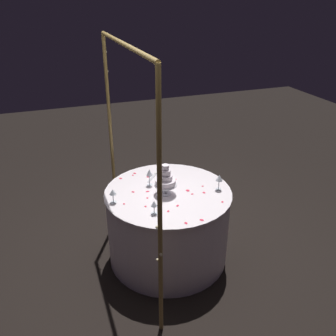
{
  "coord_description": "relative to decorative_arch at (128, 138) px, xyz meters",
  "views": [
    {
      "loc": [
        -2.89,
        1.04,
        2.58
      ],
      "look_at": [
        0.0,
        0.0,
        1.05
      ],
      "focal_mm": 38.32,
      "sensor_mm": 36.0,
      "label": 1
    }
  ],
  "objects": [
    {
      "name": "rose_petal_8",
      "position": [
        -0.56,
        -0.33,
        -0.62
      ],
      "size": [
        0.04,
        0.03,
        0.0
      ],
      "primitive_type": "ellipsoid",
      "rotation": [
        0.0,
        0.0,
        3.24
      ],
      "color": "#E02D47",
      "rests_on": "main_table"
    },
    {
      "name": "rose_petal_18",
      "position": [
        -0.05,
        -0.14,
        -0.62
      ],
      "size": [
        0.03,
        0.02,
        0.0
      ],
      "primitive_type": "ellipsoid",
      "rotation": [
        0.0,
        0.0,
        3.28
      ],
      "color": "#E02D47",
      "rests_on": "main_table"
    },
    {
      "name": "rose_petal_10",
      "position": [
        0.36,
        -0.27,
        -0.62
      ],
      "size": [
        0.04,
        0.04,
        0.0
      ],
      "primitive_type": "ellipsoid",
      "rotation": [
        0.0,
        0.0,
        0.64
      ],
      "color": "#E02D47",
      "rests_on": "main_table"
    },
    {
      "name": "rose_petal_2",
      "position": [
        -0.19,
        -0.08,
        -0.62
      ],
      "size": [
        0.03,
        0.02,
        0.0
      ],
      "primitive_type": "ellipsoid",
      "rotation": [
        0.0,
        0.0,
        0.19
      ],
      "color": "#E02D47",
      "rests_on": "main_table"
    },
    {
      "name": "rose_petal_5",
      "position": [
        -0.56,
        -0.48,
        -0.62
      ],
      "size": [
        0.05,
        0.05,
        0.0
      ],
      "primitive_type": "ellipsoid",
      "rotation": [
        0.0,
        0.0,
        3.89
      ],
      "color": "#E02D47",
      "rests_on": "main_table"
    },
    {
      "name": "wine_glass_0",
      "position": [
        0.25,
        -0.45,
        -0.5
      ],
      "size": [
        0.06,
        0.06,
        0.17
      ],
      "color": "silver",
      "rests_on": "main_table"
    },
    {
      "name": "wine_glass_4",
      "position": [
        -0.02,
        0.18,
        -0.51
      ],
      "size": [
        0.06,
        0.06,
        0.14
      ],
      "color": "silver",
      "rests_on": "main_table"
    },
    {
      "name": "rose_petal_12",
      "position": [
        0.49,
        -0.16,
        -0.62
      ],
      "size": [
        0.05,
        0.04,
        0.0
      ],
      "primitive_type": "ellipsoid",
      "rotation": [
        0.0,
        0.0,
        0.52
      ],
      "color": "#E02D47",
      "rests_on": "main_table"
    },
    {
      "name": "rose_petal_16",
      "position": [
        0.07,
        -0.18,
        -0.62
      ],
      "size": [
        0.03,
        0.04,
        0.0
      ],
      "primitive_type": "ellipsoid",
      "rotation": [
        0.0,
        0.0,
        1.38
      ],
      "color": "#E02D47",
      "rests_on": "main_table"
    },
    {
      "name": "rose_petal_14",
      "position": [
        -0.08,
        0.09,
        -0.62
      ],
      "size": [
        0.03,
        0.02,
        0.0
      ],
      "primitive_type": "ellipsoid",
      "rotation": [
        0.0,
        0.0,
        3.43
      ],
      "color": "#E02D47",
      "rests_on": "main_table"
    },
    {
      "name": "rose_petal_17",
      "position": [
        -0.14,
        -0.7,
        -0.62
      ],
      "size": [
        0.04,
        0.03,
        0.0
      ],
      "primitive_type": "ellipsoid",
      "rotation": [
        0.0,
        0.0,
        3.48
      ],
      "color": "#E02D47",
      "rests_on": "main_table"
    },
    {
      "name": "rose_petal_19",
      "position": [
        -0.04,
        -0.56,
        -0.62
      ],
      "size": [
        0.04,
        0.04,
        0.0
      ],
      "primitive_type": "ellipsoid",
      "rotation": [
        0.0,
        0.0,
        1.18
      ],
      "color": "#E02D47",
      "rests_on": "main_table"
    },
    {
      "name": "rose_petal_21",
      "position": [
        -0.33,
        -0.25,
        -0.62
      ],
      "size": [
        0.04,
        0.03,
        0.0
      ],
      "primitive_type": "ellipsoid",
      "rotation": [
        0.0,
        0.0,
        5.81
      ],
      "color": "#E02D47",
      "rests_on": "main_table"
    },
    {
      "name": "rose_petal_13",
      "position": [
        -0.28,
        -0.37,
        -0.62
      ],
      "size": [
        0.04,
        0.04,
        0.0
      ],
      "primitive_type": "ellipsoid",
      "rotation": [
        0.0,
        0.0,
        2.43
      ],
      "color": "#E02D47",
      "rests_on": "main_table"
    },
    {
      "name": "ground_plane",
      "position": [
        0.0,
        -0.37,
        -1.41
      ],
      "size": [
        12.0,
        12.0,
        0.0
      ],
      "primitive_type": "plane",
      "color": "black"
    },
    {
      "name": "rose_petal_1",
      "position": [
        0.21,
        -0.53,
        -0.62
      ],
      "size": [
        0.03,
        0.04,
        0.0
      ],
      "primitive_type": "ellipsoid",
      "rotation": [
        0.0,
        0.0,
        4.5
      ],
      "color": "#E02D47",
      "rests_on": "main_table"
    },
    {
      "name": "rose_petal_20",
      "position": [
        0.46,
        -0.13,
        -0.62
      ],
      "size": [
        0.03,
        0.02,
        0.0
      ],
      "primitive_type": "ellipsoid",
      "rotation": [
        0.0,
        0.0,
        0.12
      ],
      "color": "#E02D47",
      "rests_on": "main_table"
    },
    {
      "name": "rose_petal_4",
      "position": [
        -0.06,
        -0.56,
        -0.62
      ],
      "size": [
        0.03,
        0.04,
        0.0
      ],
      "primitive_type": "ellipsoid",
      "rotation": [
        0.0,
        0.0,
        4.48
      ],
      "color": "#E02D47",
      "rests_on": "main_table"
    },
    {
      "name": "main_table",
      "position": [
        0.0,
        -0.37,
        -1.02
      ],
      "size": [
        1.26,
        1.26,
        0.79
      ],
      "color": "white",
      "rests_on": "ground"
    },
    {
      "name": "wine_glass_1",
      "position": [
        -0.13,
        -0.86,
        -0.5
      ],
      "size": [
        0.07,
        0.07,
        0.16
      ],
      "color": "silver",
      "rests_on": "main_table"
    },
    {
      "name": "rose_petal_3",
      "position": [
        0.43,
        0.01,
        -0.62
      ],
      "size": [
        0.05,
        0.04,
        0.0
      ],
      "primitive_type": "ellipsoid",
      "rotation": [
        0.0,
        0.0,
        0.64
      ],
      "color": "#E02D47",
      "rests_on": "main_table"
    },
    {
      "name": "rose_petal_9",
      "position": [
        -0.02,
        -0.74,
        -0.62
      ],
      "size": [
        0.02,
        0.03,
        0.0
      ],
      "primitive_type": "ellipsoid",
      "rotation": [
        0.0,
        0.0,
        4.68
      ],
      "color": "#E02D47",
      "rests_on": "main_table"
    },
    {
      "name": "rose_petal_11",
      "position": [
        -0.13,
        -0.58,
        -0.62
      ],
      "size": [
        0.02,
        0.03,
        0.0
      ],
      "primitive_type": "ellipsoid",
      "rotation": [
        0.0,
        0.0,
        4.7
      ],
      "color": "#E02D47",
      "rests_on": "main_table"
    },
    {
      "name": "rose_petal_6",
      "position": [
        0.11,
        -0.04,
        -0.62
      ],
      "size": [
        0.04,
        0.04,
        0.0
      ],
      "primitive_type": "ellipsoid",
      "rotation": [
        0.0,
        0.0,
        0.8
      ],
      "color": "#E02D47",
      "rests_on": "main_table"
    },
    {
      "name": "decorative_arch",
      "position": [
        0.0,
        0.0,
        0.0
      ],
      "size": [
        1.79,
        0.06,
        2.22
      ],
      "color": "olive",
      "rests_on": "ground"
    },
    {
      "name": "rose_petal_0",
      "position": [
        0.27,
        -0.39,
        -0.62
      ],
      "size": [
        0.04,
        0.03,
        0.0
      ],
      "primitive_type": "ellipsoid",
      "rotation": [
        0.0,
        0.0,
        3.15
      ],
      "color": "#E02D47",
      "rests_on": "main_table"
    },
    {
      "name": "rose_petal_7",
      "position": [
        0.13,
        -0.33,
        -0.62
      ],
      "size": [
        0.04,
        0.04,
        0.0
      ],
      "primitive_type": "ellipsoid",
      "rotation": [
        0.0,
        0.0,
        0.82
      ],
      "color": "#E02D47",
      "rests_on": "main_table"
    },
    {
      "name": "rose_petal_15",
      "position": [
        -0.36,
        -0.79,
        -0.62
      ],
      "size": [
        0.04,
        0.03,
        0.0
      ],
      "primitive_type": "ellipsoid",
      "rotation": [
        0.0,
        0.0,
        5.83
      ],
      "color": "#E02D47",
      "rests_on": "main_table"
    },
    {
      "name": "wine_glass_3",
      "position": [
        -0.33,
        -0.12,
        -0.52
      ],
      "size": [
        0.06,
        0.06,
        0.13
      ],
      "color": "silver",
      "rests_on": "main_table"
    },
    {
      "name": "tiered_cake",
      "position": [
        -0.03,
        -0.33,
        -0.46
      ],
      "size": [
        0.22,
        0.22,
        0.31
      ],
      "color": "silver",
      "rests_on": "main_table"
    },
    {
      "name": "cake_knife",
      "position": [
        0.38,
        -0.35,
        -0.62
      ],
      "size": [
        0.24,
        0.2,
        0.01
      ],
      "color": "silver",
      "rests_on": "main_table"
    },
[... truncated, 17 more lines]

